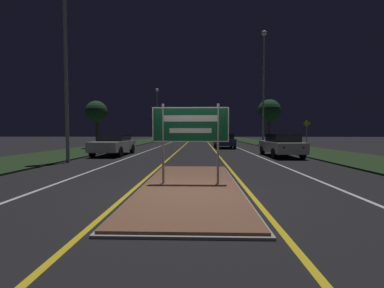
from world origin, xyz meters
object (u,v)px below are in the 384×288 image
car_receding_0 (281,145)px  car_approaching_0 (114,144)px  streetlight_left_near (65,20)px  car_receding_1 (224,141)px  streetlight_right_near (264,77)px  highway_sign (191,128)px  streetlight_left_far (157,107)px  warning_sign (307,132)px

car_receding_0 → car_approaching_0: size_ratio=0.96×
streetlight_left_near → car_receding_1: bearing=52.9°
streetlight_left_near → car_approaching_0: 8.01m
streetlight_right_near → car_receding_1: (-3.50, 1.34, -5.99)m
highway_sign → car_receding_0: bearing=59.0°
highway_sign → streetlight_right_near: (6.26, 16.91, 5.02)m
car_receding_0 → car_receding_1: (-2.84, 8.91, -0.02)m
streetlight_left_far → warning_sign: 25.77m
highway_sign → warning_sign: (9.08, 13.84, -0.15)m
car_receding_0 → warning_sign: 5.75m
streetlight_right_near → highway_sign: bearing=-110.3°
highway_sign → car_receding_0: 10.93m
highway_sign → car_approaching_0: highway_sign is taller
streetlight_right_near → car_receding_1: bearing=159.0°
highway_sign → streetlight_left_near: bearing=139.2°
streetlight_left_far → streetlight_right_near: 21.31m
car_receding_0 → warning_sign: warning_sign is taller
car_approaching_0 → streetlight_left_near: bearing=-102.5°
car_receding_0 → warning_sign: size_ratio=1.84×
streetlight_left_far → warning_sign: size_ratio=3.42×
streetlight_right_near → car_approaching_0: 14.96m
streetlight_left_far → streetlight_right_near: size_ratio=0.78×
warning_sign → car_approaching_0: bearing=-166.2°
car_receding_1 → warning_sign: (6.33, -4.41, 0.83)m
streetlight_left_near → car_approaching_0: streetlight_left_near is taller
highway_sign → streetlight_right_near: 18.71m
car_receding_0 → car_receding_1: size_ratio=1.04×
streetlight_left_near → car_receding_1: size_ratio=2.44×
streetlight_left_far → highway_sign: bearing=-79.1°
streetlight_right_near → car_receding_1: size_ratio=2.47×
streetlight_right_near → car_receding_0: (-0.66, -7.57, -5.97)m
streetlight_left_near → streetlight_right_near: 17.08m
car_approaching_0 → warning_sign: 15.25m
car_receding_0 → warning_sign: (3.49, 4.50, 0.81)m
car_receding_1 → car_approaching_0: (-8.46, -8.04, 0.02)m
car_receding_0 → car_receding_1: 9.36m
streetlight_left_far → car_receding_0: bearing=-63.7°
streetlight_left_near → warning_sign: size_ratio=4.31×
highway_sign → streetlight_left_near: size_ratio=0.21×
car_receding_0 → streetlight_right_near: bearing=85.0°
highway_sign → streetlight_right_near: size_ratio=0.21×
streetlight_left_far → car_receding_1: bearing=-59.2°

